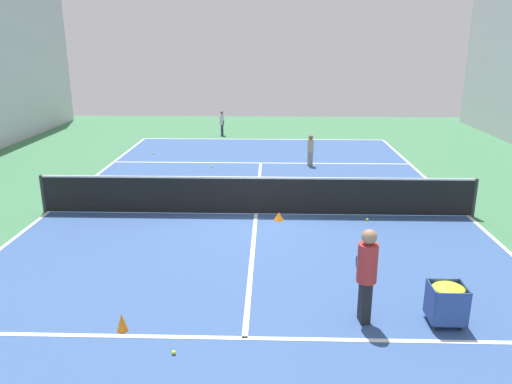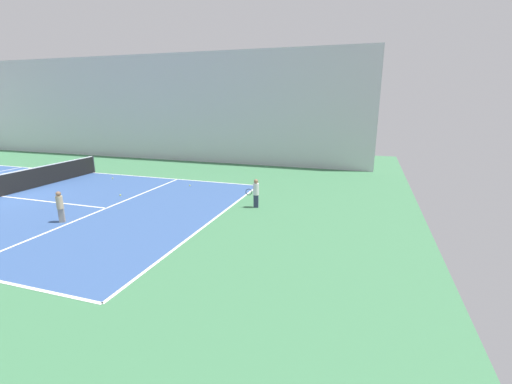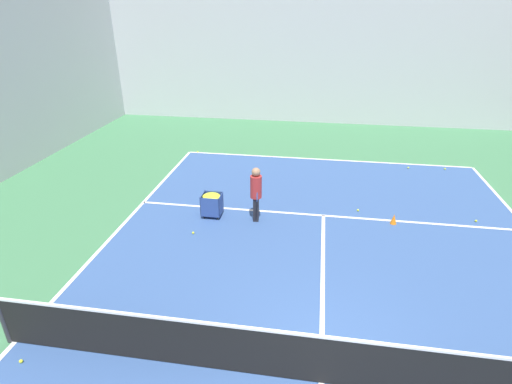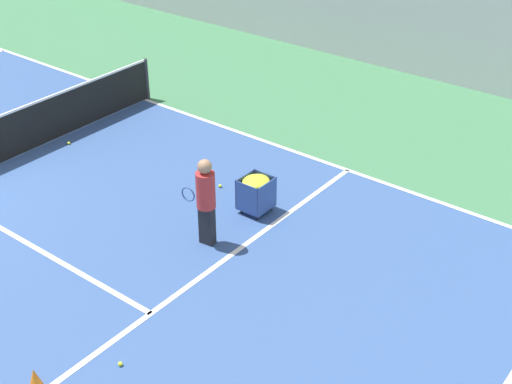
# 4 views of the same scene
# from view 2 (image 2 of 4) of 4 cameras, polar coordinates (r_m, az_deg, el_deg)

# --- Properties ---
(ground_plane) EXTENTS (37.97, 37.97, 0.00)m
(ground_plane) POSITION_cam_2_polar(r_m,az_deg,el_deg) (20.60, -36.60, -0.60)
(ground_plane) COLOR #3D754C
(court_playing_area) EXTENTS (11.81, 22.26, 0.00)m
(court_playing_area) POSITION_cam_2_polar(r_m,az_deg,el_deg) (20.60, -36.60, -0.60)
(court_playing_area) COLOR #335189
(court_playing_area) RESTS_ON ground
(line_baseline_near) EXTENTS (11.81, 0.10, 0.00)m
(line_baseline_near) POSITION_cam_2_polar(r_m,az_deg,el_deg) (13.38, -7.29, -4.71)
(line_baseline_near) COLOR white
(line_baseline_near) RESTS_ON ground
(line_sideline_right) EXTENTS (0.10, 22.26, 0.00)m
(line_sideline_right) POSITION_cam_2_polar(r_m,az_deg,el_deg) (24.36, -25.47, 2.92)
(line_sideline_right) COLOR white
(line_sideline_right) RESTS_ON ground
(line_service_near) EXTENTS (11.81, 0.10, 0.00)m
(line_service_near) POSITION_cam_2_polar(r_m,az_deg,el_deg) (16.08, -23.69, -2.49)
(line_service_near) COLOR white
(line_service_near) RESTS_ON ground
(line_centre_service) EXTENTS (0.10, 12.24, 0.00)m
(line_centre_service) POSITION_cam_2_polar(r_m,az_deg,el_deg) (20.60, -36.60, -0.59)
(line_centre_service) COLOR white
(line_centre_service) RESTS_ON ground
(hall_enclosure_right) EXTENTS (0.15, 34.27, 7.82)m
(hall_enclosure_right) POSITION_cam_2_polar(r_m,az_deg,el_deg) (28.52, -18.10, 13.11)
(hall_enclosure_right) COLOR silver
(hall_enclosure_right) RESTS_ON ground
(tennis_net) EXTENTS (12.11, 0.10, 1.08)m
(tennis_net) POSITION_cam_2_polar(r_m,az_deg,el_deg) (20.48, -36.84, 0.91)
(tennis_net) COLOR #2D2D33
(tennis_net) RESTS_ON ground
(player_near_baseline) EXTENTS (0.29, 0.58, 1.26)m
(player_near_baseline) POSITION_cam_2_polar(r_m,az_deg,el_deg) (14.66, -0.04, 0.11)
(player_near_baseline) COLOR #2D3351
(player_near_baseline) RESTS_ON ground
(child_midcourt) EXTENTS (0.33, 0.33, 1.21)m
(child_midcourt) POSITION_cam_2_polar(r_m,az_deg,el_deg) (14.84, -29.87, -1.85)
(child_midcourt) COLOR gray
(child_midcourt) RESTS_ON ground
(tennis_ball_1) EXTENTS (0.07, 0.07, 0.07)m
(tennis_ball_1) POSITION_cam_2_polar(r_m,az_deg,el_deg) (18.87, -10.98, 1.07)
(tennis_ball_1) COLOR yellow
(tennis_ball_1) RESTS_ON ground
(tennis_ball_5) EXTENTS (0.07, 0.07, 0.07)m
(tennis_ball_5) POSITION_cam_2_polar(r_m,az_deg,el_deg) (17.91, -21.69, -0.48)
(tennis_ball_5) COLOR yellow
(tennis_ball_5) RESTS_ON ground
(tennis_ball_6) EXTENTS (0.07, 0.07, 0.07)m
(tennis_ball_6) POSITION_cam_2_polar(r_m,az_deg,el_deg) (22.04, -22.80, 2.16)
(tennis_ball_6) COLOR yellow
(tennis_ball_6) RESTS_ON ground
(tennis_ball_13) EXTENTS (0.07, 0.07, 0.07)m
(tennis_ball_13) POSITION_cam_2_polar(r_m,az_deg,el_deg) (27.89, -33.60, 3.29)
(tennis_ball_13) COLOR yellow
(tennis_ball_13) RESTS_ON ground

